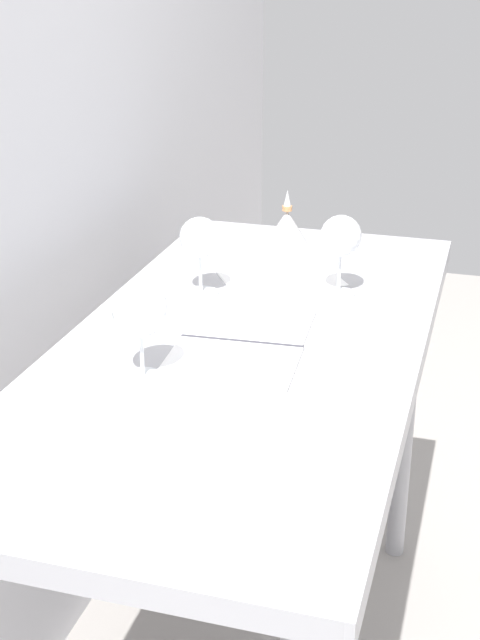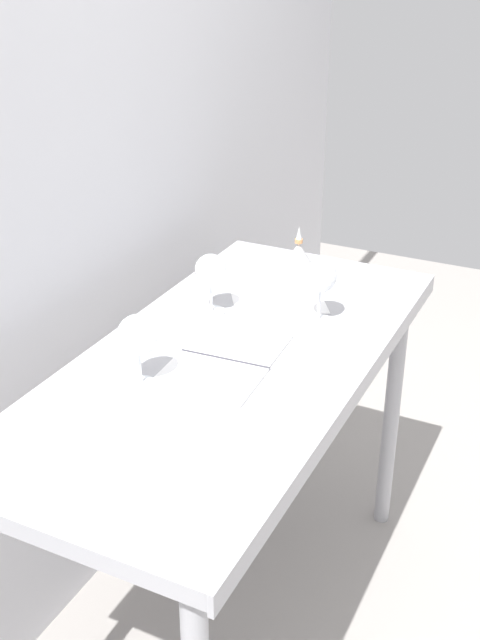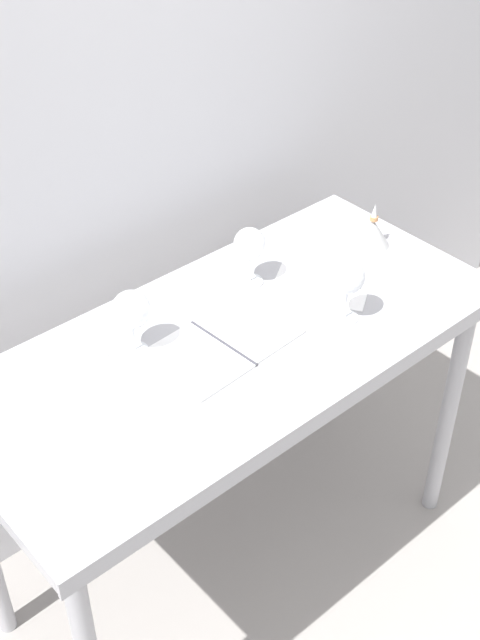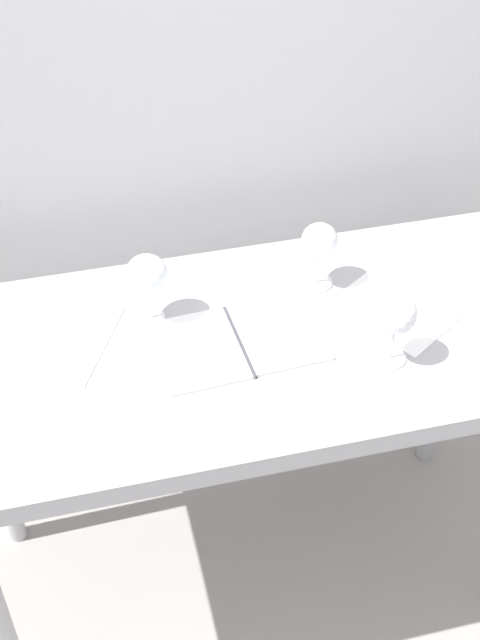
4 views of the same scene
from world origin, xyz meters
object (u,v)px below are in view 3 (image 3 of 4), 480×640
object	(u,v)px
wine_glass_far_right	(250,245)
decanter_funnel	(372,232)
wine_glass_far_left	(131,311)
wine_glass_near_right	(348,279)
tasting_sheet_upper	(75,391)
tasting_sheet_lower	(322,284)
open_notebook	(223,344)

from	to	relation	value
wine_glass_far_right	decanter_funnel	bearing A→B (deg)	-13.39
wine_glass_far_left	wine_glass_far_right	distance (m)	0.40
decanter_funnel	wine_glass_far_left	bearing A→B (deg)	175.52
wine_glass_near_right	tasting_sheet_upper	world-z (taller)	wine_glass_near_right
tasting_sheet_upper	tasting_sheet_lower	bearing A→B (deg)	20.83
wine_glass_near_right	wine_glass_far_right	distance (m)	0.29
wine_glass_near_right	open_notebook	world-z (taller)	wine_glass_near_right
wine_glass_far_right	wine_glass_far_left	bearing A→B (deg)	-175.65
wine_glass_far_left	tasting_sheet_lower	world-z (taller)	wine_glass_far_left
wine_glass_far_right	tasting_sheet_lower	bearing A→B (deg)	-44.67
wine_glass_near_right	tasting_sheet_lower	distance (m)	0.20
wine_glass_far_right	tasting_sheet_upper	distance (m)	0.60
decanter_funnel	wine_glass_near_right	bearing A→B (deg)	-148.80
wine_glass_far_right	tasting_sheet_lower	size ratio (longest dim) A/B	0.66
wine_glass_far_right	decanter_funnel	world-z (taller)	wine_glass_far_right
decanter_funnel	tasting_sheet_lower	bearing A→B (deg)	-169.70
open_notebook	tasting_sheet_upper	xyz separation A→B (m)	(-0.36, 0.10, -0.00)
tasting_sheet_lower	wine_glass_near_right	bearing A→B (deg)	-146.09
wine_glass_far_left	open_notebook	bearing A→B (deg)	-35.60
wine_glass_far_right	decanter_funnel	xyz separation A→B (m)	(0.38, -0.09, -0.08)
wine_glass_far_right	tasting_sheet_lower	xyz separation A→B (m)	(0.14, -0.14, -0.12)
wine_glass_far_left	tasting_sheet_lower	size ratio (longest dim) A/B	0.69
tasting_sheet_upper	decanter_funnel	bearing A→B (deg)	25.02
wine_glass_far_left	decanter_funnel	world-z (taller)	wine_glass_far_left
tasting_sheet_lower	decanter_funnel	world-z (taller)	decanter_funnel
wine_glass_far_left	tasting_sheet_lower	bearing A→B (deg)	-11.19
wine_glass_far_left	open_notebook	xyz separation A→B (m)	(0.17, -0.12, -0.12)
tasting_sheet_lower	decanter_funnel	distance (m)	0.25
wine_glass_far_left	tasting_sheet_upper	world-z (taller)	wine_glass_far_left
tasting_sheet_upper	wine_glass_far_left	bearing A→B (deg)	35.33
tasting_sheet_upper	tasting_sheet_lower	distance (m)	0.73
tasting_sheet_upper	decanter_funnel	xyz separation A→B (m)	(0.97, -0.03, 0.04)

